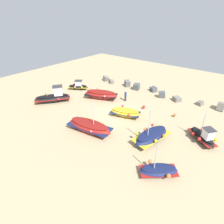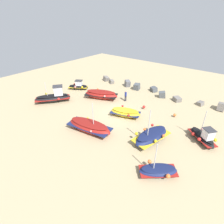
{
  "view_description": "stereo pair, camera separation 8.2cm",
  "coord_description": "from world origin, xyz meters",
  "px_view_note": "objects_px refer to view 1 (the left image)",
  "views": [
    {
      "loc": [
        12.12,
        -16.56,
        11.96
      ],
      "look_at": [
        -0.04,
        -1.37,
        0.9
      ],
      "focal_mm": 28.48,
      "sensor_mm": 36.0,
      "label": 1
    },
    {
      "loc": [
        12.18,
        -16.51,
        11.96
      ],
      "look_at": [
        -0.04,
        -1.37,
        0.9
      ],
      "focal_mm": 28.48,
      "sensor_mm": 36.0,
      "label": 2
    }
  ],
  "objects_px": {
    "fishing_boat_3": "(203,136)",
    "fishing_boat_4": "(53,97)",
    "person_walking": "(125,95)",
    "mooring_buoy_0": "(175,115)",
    "fishing_boat_1": "(158,171)",
    "fishing_boat_6": "(78,86)",
    "fishing_boat_7": "(152,136)",
    "mooring_buoy_1": "(144,107)",
    "fishing_boat_2": "(125,112)",
    "fishing_boat_5": "(89,126)",
    "fishing_boat_0": "(101,95)"
  },
  "relations": [
    {
      "from": "fishing_boat_3",
      "to": "person_walking",
      "type": "height_order",
      "value": "fishing_boat_3"
    },
    {
      "from": "fishing_boat_1",
      "to": "fishing_boat_0",
      "type": "bearing_deg",
      "value": 107.96
    },
    {
      "from": "person_walking",
      "to": "fishing_boat_4",
      "type": "bearing_deg",
      "value": -105.14
    },
    {
      "from": "mooring_buoy_1",
      "to": "fishing_boat_7",
      "type": "bearing_deg",
      "value": -53.85
    },
    {
      "from": "fishing_boat_4",
      "to": "mooring_buoy_1",
      "type": "relative_size",
      "value": 9.4
    },
    {
      "from": "fishing_boat_1",
      "to": "fishing_boat_4",
      "type": "distance_m",
      "value": 18.77
    },
    {
      "from": "fishing_boat_1",
      "to": "fishing_boat_5",
      "type": "xyz_separation_m",
      "value": [
        -8.9,
        0.84,
        0.2
      ]
    },
    {
      "from": "fishing_boat_0",
      "to": "mooring_buoy_0",
      "type": "height_order",
      "value": "fishing_boat_0"
    },
    {
      "from": "fishing_boat_3",
      "to": "fishing_boat_7",
      "type": "height_order",
      "value": "fishing_boat_7"
    },
    {
      "from": "fishing_boat_4",
      "to": "fishing_boat_6",
      "type": "xyz_separation_m",
      "value": [
        -0.87,
        5.71,
        -0.21
      ]
    },
    {
      "from": "person_walking",
      "to": "fishing_boat_7",
      "type": "bearing_deg",
      "value": -3.94
    },
    {
      "from": "fishing_boat_2",
      "to": "mooring_buoy_1",
      "type": "relative_size",
      "value": 7.61
    },
    {
      "from": "fishing_boat_6",
      "to": "mooring_buoy_1",
      "type": "xyz_separation_m",
      "value": [
        12.7,
        0.77,
        -0.19
      ]
    },
    {
      "from": "fishing_boat_5",
      "to": "fishing_boat_3",
      "type": "bearing_deg",
      "value": -159.47
    },
    {
      "from": "fishing_boat_1",
      "to": "person_walking",
      "type": "relative_size",
      "value": 1.96
    },
    {
      "from": "fishing_boat_6",
      "to": "fishing_boat_7",
      "type": "xyz_separation_m",
      "value": [
        16.87,
        -4.94,
        0.08
      ]
    },
    {
      "from": "fishing_boat_0",
      "to": "fishing_boat_3",
      "type": "distance_m",
      "value": 15.41
    },
    {
      "from": "fishing_boat_7",
      "to": "fishing_boat_1",
      "type": "bearing_deg",
      "value": -132.46
    },
    {
      "from": "person_walking",
      "to": "mooring_buoy_0",
      "type": "bearing_deg",
      "value": 35.59
    },
    {
      "from": "fishing_boat_6",
      "to": "fishing_boat_7",
      "type": "height_order",
      "value": "fishing_boat_7"
    },
    {
      "from": "fishing_boat_0",
      "to": "mooring_buoy_0",
      "type": "relative_size",
      "value": 10.27
    },
    {
      "from": "fishing_boat_2",
      "to": "person_walking",
      "type": "xyz_separation_m",
      "value": [
        -2.56,
        3.67,
        0.45
      ]
    },
    {
      "from": "mooring_buoy_0",
      "to": "fishing_boat_0",
      "type": "bearing_deg",
      "value": -171.33
    },
    {
      "from": "fishing_boat_1",
      "to": "fishing_boat_4",
      "type": "xyz_separation_m",
      "value": [
        -18.55,
        2.86,
        0.32
      ]
    },
    {
      "from": "fishing_boat_3",
      "to": "mooring_buoy_1",
      "type": "xyz_separation_m",
      "value": [
        -8.36,
        2.4,
        -0.27
      ]
    },
    {
      "from": "fishing_boat_0",
      "to": "fishing_boat_5",
      "type": "xyz_separation_m",
      "value": [
        4.81,
        -7.34,
        -0.04
      ]
    },
    {
      "from": "fishing_boat_2",
      "to": "person_walking",
      "type": "height_order",
      "value": "person_walking"
    },
    {
      "from": "fishing_boat_2",
      "to": "fishing_boat_5",
      "type": "distance_m",
      "value": 5.45
    },
    {
      "from": "fishing_boat_1",
      "to": "fishing_boat_2",
      "type": "bearing_deg",
      "value": 99.99
    },
    {
      "from": "fishing_boat_1",
      "to": "fishing_boat_3",
      "type": "height_order",
      "value": "fishing_boat_3"
    },
    {
      "from": "fishing_boat_1",
      "to": "person_walking",
      "type": "bearing_deg",
      "value": 94.89
    },
    {
      "from": "fishing_boat_7",
      "to": "mooring_buoy_0",
      "type": "xyz_separation_m",
      "value": [
        0.05,
        6.27,
        -0.28
      ]
    },
    {
      "from": "fishing_boat_3",
      "to": "fishing_boat_1",
      "type": "bearing_deg",
      "value": -65.19
    },
    {
      "from": "fishing_boat_5",
      "to": "fishing_boat_6",
      "type": "relative_size",
      "value": 1.58
    },
    {
      "from": "fishing_boat_6",
      "to": "fishing_boat_4",
      "type": "bearing_deg",
      "value": -114.18
    },
    {
      "from": "fishing_boat_6",
      "to": "fishing_boat_7",
      "type": "bearing_deg",
      "value": -49.17
    },
    {
      "from": "mooring_buoy_1",
      "to": "fishing_boat_6",
      "type": "bearing_deg",
      "value": -176.54
    },
    {
      "from": "fishing_boat_3",
      "to": "fishing_boat_4",
      "type": "relative_size",
      "value": 0.67
    },
    {
      "from": "fishing_boat_4",
      "to": "fishing_boat_6",
      "type": "distance_m",
      "value": 5.78
    },
    {
      "from": "fishing_boat_2",
      "to": "mooring_buoy_0",
      "type": "bearing_deg",
      "value": -162.64
    },
    {
      "from": "fishing_boat_3",
      "to": "fishing_boat_5",
      "type": "relative_size",
      "value": 0.62
    },
    {
      "from": "fishing_boat_1",
      "to": "fishing_boat_7",
      "type": "xyz_separation_m",
      "value": [
        -2.55,
        3.62,
        0.19
      ]
    },
    {
      "from": "fishing_boat_2",
      "to": "fishing_boat_5",
      "type": "xyz_separation_m",
      "value": [
        -1.25,
        -5.31,
        0.11
      ]
    },
    {
      "from": "person_walking",
      "to": "mooring_buoy_0",
      "type": "relative_size",
      "value": 3.16
    },
    {
      "from": "mooring_buoy_1",
      "to": "person_walking",
      "type": "bearing_deg",
      "value": 172.09
    },
    {
      "from": "fishing_boat_1",
      "to": "mooring_buoy_1",
      "type": "height_order",
      "value": "fishing_boat_1"
    },
    {
      "from": "fishing_boat_1",
      "to": "fishing_boat_5",
      "type": "relative_size",
      "value": 0.58
    },
    {
      "from": "fishing_boat_4",
      "to": "fishing_boat_7",
      "type": "xyz_separation_m",
      "value": [
        16.0,
        0.76,
        -0.13
      ]
    },
    {
      "from": "fishing_boat_2",
      "to": "fishing_boat_5",
      "type": "height_order",
      "value": "fishing_boat_5"
    },
    {
      "from": "fishing_boat_4",
      "to": "mooring_buoy_0",
      "type": "bearing_deg",
      "value": -29.98
    }
  ]
}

